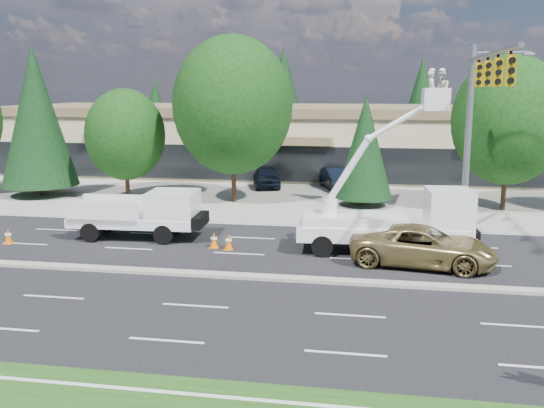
% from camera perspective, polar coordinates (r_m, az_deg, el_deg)
% --- Properties ---
extents(ground, '(140.00, 140.00, 0.00)m').
position_cam_1_polar(ground, '(23.04, -4.89, -6.81)').
color(ground, black).
rests_on(ground, ground).
extents(concrete_apron, '(140.00, 22.00, 0.01)m').
position_cam_1_polar(concrete_apron, '(42.19, 1.94, 1.35)').
color(concrete_apron, gray).
rests_on(concrete_apron, ground).
extents(road_median, '(120.00, 0.55, 0.12)m').
position_cam_1_polar(road_median, '(23.02, -4.90, -6.66)').
color(road_median, gray).
rests_on(road_median, ground).
extents(strip_mall, '(50.40, 15.40, 5.50)m').
position_cam_1_polar(strip_mall, '(51.68, 3.47, 6.24)').
color(strip_mall, tan).
rests_on(strip_mall, ground).
extents(tree_front_b, '(4.86, 4.86, 9.59)m').
position_cam_1_polar(tree_front_b, '(42.23, -21.28, 7.65)').
color(tree_front_b, '#332114').
rests_on(tree_front_b, ground).
extents(tree_front_c, '(5.03, 5.03, 6.97)m').
position_cam_1_polar(tree_front_c, '(39.56, -13.65, 6.36)').
color(tree_front_c, '#332114').
rests_on(tree_front_c, ground).
extents(tree_front_d, '(7.32, 7.32, 10.16)m').
position_cam_1_polar(tree_front_d, '(37.25, -3.71, 9.26)').
color(tree_front_d, '#332114').
rests_on(tree_front_d, ground).
extents(tree_front_e, '(3.36, 3.36, 6.62)m').
position_cam_1_polar(tree_front_e, '(36.40, 8.74, 5.33)').
color(tree_front_e, '#332114').
rests_on(tree_front_e, ground).
extents(tree_front_f, '(6.39, 6.39, 8.86)m').
position_cam_1_polar(tree_front_f, '(37.02, 21.40, 7.36)').
color(tree_front_f, '#332114').
rests_on(tree_front_f, ground).
extents(tree_back_a, '(3.99, 3.99, 7.87)m').
position_cam_1_polar(tree_back_a, '(67.55, -10.87, 8.34)').
color(tree_back_a, '#332114').
rests_on(tree_back_a, ground).
extents(tree_back_b, '(5.64, 5.64, 11.12)m').
position_cam_1_polar(tree_back_b, '(63.96, 1.09, 9.96)').
color(tree_back_b, '#332114').
rests_on(tree_back_b, ground).
extents(tree_back_c, '(5.06, 5.06, 9.97)m').
position_cam_1_polar(tree_back_c, '(63.40, 13.86, 9.08)').
color(tree_back_c, '#332114').
rests_on(tree_back_c, ground).
extents(signal_mast, '(2.76, 10.16, 9.00)m').
position_cam_1_polar(signal_mast, '(28.63, 18.79, 8.45)').
color(signal_mast, gray).
rests_on(signal_mast, ground).
extents(utility_pickup, '(6.03, 2.57, 2.28)m').
position_cam_1_polar(utility_pickup, '(29.09, -11.97, -1.36)').
color(utility_pickup, white).
rests_on(utility_pickup, ground).
extents(bucket_truck, '(7.44, 2.80, 7.77)m').
position_cam_1_polar(bucket_truck, '(26.40, 11.79, -1.04)').
color(bucket_truck, white).
rests_on(bucket_truck, ground).
extents(traffic_cone_a, '(0.40, 0.40, 0.70)m').
position_cam_1_polar(traffic_cone_a, '(30.10, -23.57, -2.80)').
color(traffic_cone_a, orange).
rests_on(traffic_cone_a, ground).
extents(traffic_cone_b, '(0.40, 0.40, 0.70)m').
position_cam_1_polar(traffic_cone_b, '(27.01, -5.48, -3.41)').
color(traffic_cone_b, orange).
rests_on(traffic_cone_b, ground).
extents(traffic_cone_c, '(0.40, 0.40, 0.70)m').
position_cam_1_polar(traffic_cone_c, '(26.67, -4.11, -3.58)').
color(traffic_cone_c, orange).
rests_on(traffic_cone_c, ground).
extents(minivan, '(6.03, 3.44, 1.59)m').
position_cam_1_polar(minivan, '(24.89, 14.03, -3.85)').
color(minivan, olive).
rests_on(minivan, ground).
extents(parked_car_west, '(2.80, 4.72, 1.51)m').
position_cam_1_polar(parked_car_west, '(43.31, -0.51, 2.60)').
color(parked_car_west, black).
rests_on(parked_car_west, ground).
extents(parked_car_east, '(2.92, 4.61, 1.44)m').
position_cam_1_polar(parked_car_east, '(42.77, 6.05, 2.39)').
color(parked_car_east, black).
rests_on(parked_car_east, ground).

